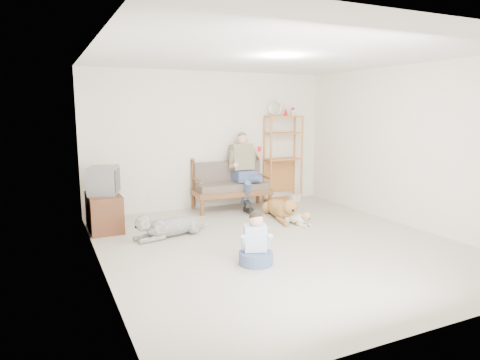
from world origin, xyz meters
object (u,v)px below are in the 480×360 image
tv_stand (104,212)px  golden_retriever (281,209)px  loveseat (230,184)px  etagere (283,158)px

tv_stand → golden_retriever: 3.08m
loveseat → golden_retriever: (0.52, -1.13, -0.31)m
etagere → tv_stand: size_ratio=2.36×
tv_stand → etagere: bearing=9.6°
loveseat → golden_retriever: loveseat is taller
etagere → golden_retriever: (-0.78, -1.27, -0.76)m
etagere → tv_stand: bearing=-170.1°
etagere → tv_stand: etagere is taller
tv_stand → golden_retriever: bearing=-11.8°
loveseat → etagere: bearing=10.1°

